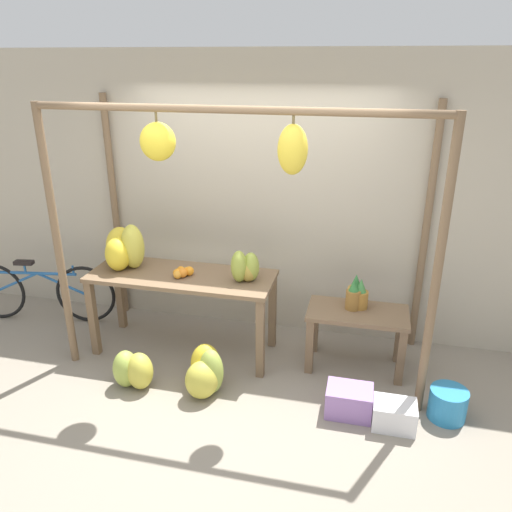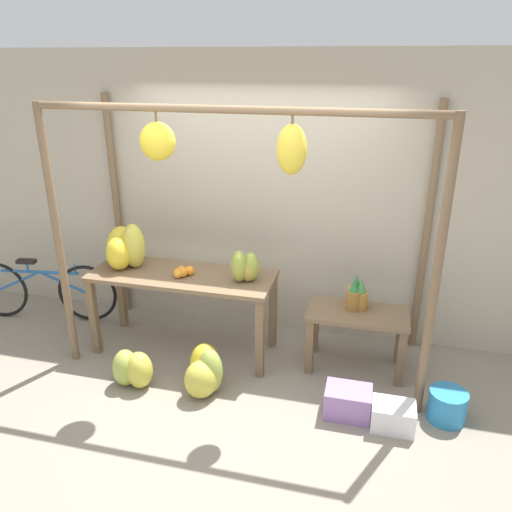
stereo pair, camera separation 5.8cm
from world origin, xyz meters
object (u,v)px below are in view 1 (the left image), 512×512
at_px(banana_pile_ground_right, 206,372).
at_px(fruit_crate_white, 349,401).
at_px(blue_bucket, 448,404).
at_px(orange_pile, 183,272).
at_px(parked_bicycle, 40,291).
at_px(banana_pile_ground_left, 133,370).
at_px(papaya_pile, 246,268).
at_px(pineapple_cluster, 356,295).
at_px(banana_pile_on_table, 124,248).
at_px(fruit_crate_purple, 394,415).

distance_m(banana_pile_ground_right, fruit_crate_white, 1.23).
bearing_deg(blue_bucket, orange_pile, 169.50).
relative_size(orange_pile, parked_bicycle, 0.12).
distance_m(banana_pile_ground_left, papaya_pile, 1.33).
height_order(pineapple_cluster, fruit_crate_white, pineapple_cluster).
bearing_deg(parked_bicycle, fruit_crate_white, -13.55).
distance_m(banana_pile_on_table, banana_pile_ground_right, 1.45).
height_order(papaya_pile, fruit_crate_purple, papaya_pile).
bearing_deg(orange_pile, banana_pile_on_table, 172.11).
distance_m(banana_pile_on_table, pineapple_cluster, 2.24).
height_order(banana_pile_on_table, blue_bucket, banana_pile_on_table).
distance_m(pineapple_cluster, parked_bicycle, 3.38).
bearing_deg(banana_pile_ground_right, fruit_crate_purple, -3.32).
xyz_separation_m(pineapple_cluster, fruit_crate_white, (0.02, -0.76, -0.59)).
relative_size(fruit_crate_white, papaya_pile, 1.19).
distance_m(pineapple_cluster, fruit_crate_purple, 1.10).
relative_size(pineapple_cluster, fruit_crate_white, 0.85).
distance_m(banana_pile_on_table, blue_bucket, 3.18).
bearing_deg(banana_pile_ground_right, fruit_crate_white, -0.72).
height_order(banana_pile_ground_left, blue_bucket, banana_pile_ground_left).
height_order(orange_pile, fruit_crate_purple, orange_pile).
height_order(banana_pile_ground_right, fruit_crate_white, banana_pile_ground_right).
height_order(orange_pile, fruit_crate_white, orange_pile).
relative_size(banana_pile_ground_right, blue_bucket, 1.66).
distance_m(banana_pile_ground_right, parked_bicycle, 2.31).
bearing_deg(orange_pile, parked_bicycle, 172.19).
distance_m(pineapple_cluster, banana_pile_ground_right, 1.51).
distance_m(pineapple_cluster, blue_bucket, 1.17).
distance_m(banana_pile_on_table, papaya_pile, 1.23).
distance_m(pineapple_cluster, fruit_crate_white, 0.96).
height_order(banana_pile_on_table, fruit_crate_white, banana_pile_on_table).
xyz_separation_m(banana_pile_ground_left, fruit_crate_white, (1.87, 0.07, -0.05)).
bearing_deg(fruit_crate_purple, orange_pile, 161.74).
height_order(blue_bucket, parked_bicycle, parked_bicycle).
relative_size(fruit_crate_white, fruit_crate_purple, 1.11).
distance_m(banana_pile_on_table, banana_pile_ground_left, 1.17).
bearing_deg(papaya_pile, blue_bucket, -14.66).
xyz_separation_m(parked_bicycle, fruit_crate_purple, (3.74, -0.89, -0.24)).
height_order(banana_pile_on_table, orange_pile, banana_pile_on_table).
bearing_deg(pineapple_cluster, banana_pile_ground_right, -148.07).
height_order(parked_bicycle, fruit_crate_purple, parked_bicycle).
height_order(banana_pile_on_table, papaya_pile, banana_pile_on_table).
xyz_separation_m(pineapple_cluster, banana_pile_ground_left, (-1.85, -0.84, -0.54)).
xyz_separation_m(blue_bucket, fruit_crate_purple, (-0.42, -0.21, -0.02)).
distance_m(fruit_crate_white, papaya_pile, 1.44).
distance_m(parked_bicycle, papaya_pile, 2.45).
distance_m(banana_pile_ground_left, parked_bicycle, 1.76).
xyz_separation_m(banana_pile_ground_left, banana_pile_ground_right, (0.64, 0.09, 0.02)).
relative_size(banana_pile_on_table, blue_bucket, 1.63).
xyz_separation_m(pineapple_cluster, banana_pile_ground_right, (-1.20, -0.75, -0.51)).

